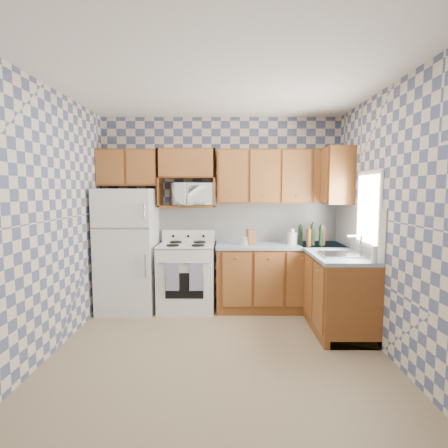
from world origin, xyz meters
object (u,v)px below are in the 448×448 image
(electric_kettle, at_px, (292,238))
(stove_body, at_px, (187,277))
(refrigerator, at_px, (128,250))
(microwave, at_px, (192,194))

(electric_kettle, bearing_deg, stove_body, 178.59)
(stove_body, relative_size, electric_kettle, 5.40)
(refrigerator, height_order, electric_kettle, refrigerator)
(stove_body, bearing_deg, refrigerator, -178.22)
(refrigerator, relative_size, microwave, 2.96)
(refrigerator, bearing_deg, electric_kettle, -0.27)
(stove_body, xyz_separation_m, microwave, (0.07, 0.10, 1.16))
(stove_body, bearing_deg, electric_kettle, -1.41)
(stove_body, distance_m, electric_kettle, 1.56)
(refrigerator, bearing_deg, stove_body, 1.78)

